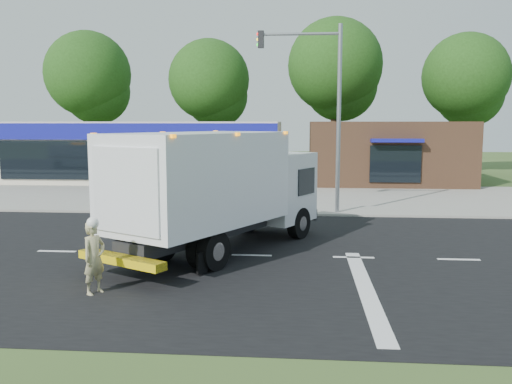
{
  "coord_description": "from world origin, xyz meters",
  "views": [
    {
      "loc": [
        1.45,
        -15.66,
        3.93
      ],
      "look_at": [
        -0.01,
        1.68,
        1.7
      ],
      "focal_mm": 38.0,
      "sensor_mm": 36.0,
      "label": 1
    }
  ],
  "objects": [
    {
      "name": "road_asphalt",
      "position": [
        0.0,
        0.0,
        0.0
      ],
      "size": [
        60.0,
        14.0,
        0.02
      ],
      "primitive_type": "cube",
      "color": "black",
      "rests_on": "ground"
    },
    {
      "name": "background_trees",
      "position": [
        -0.85,
        28.16,
        7.38
      ],
      "size": [
        36.77,
        7.39,
        12.1
      ],
      "color": "#332114",
      "rests_on": "ground"
    },
    {
      "name": "ems_box_truck",
      "position": [
        -1.04,
        0.33,
        2.12
      ],
      "size": [
        6.19,
        8.49,
        3.67
      ],
      "rotation": [
        0.0,
        0.0,
        1.07
      ],
      "color": "black",
      "rests_on": "ground"
    },
    {
      "name": "lane_markings",
      "position": [
        1.35,
        -1.35,
        0.02
      ],
      "size": [
        55.2,
        7.0,
        0.01
      ],
      "color": "silver",
      "rests_on": "road_asphalt"
    },
    {
      "name": "traffic_signal_pole",
      "position": [
        2.35,
        7.6,
        4.92
      ],
      "size": [
        3.51,
        0.25,
        8.0
      ],
      "color": "gray",
      "rests_on": "ground"
    },
    {
      "name": "brown_storefront",
      "position": [
        7.0,
        19.98,
        2.0
      ],
      "size": [
        10.0,
        6.7,
        4.0
      ],
      "color": "#382316",
      "rests_on": "ground"
    },
    {
      "name": "emergency_worker",
      "position": [
        -3.28,
        -3.88,
        0.89
      ],
      "size": [
        0.63,
        0.73,
        1.8
      ],
      "rotation": [
        0.0,
        0.0,
        1.12
      ],
      "color": "tan",
      "rests_on": "ground"
    },
    {
      "name": "ground",
      "position": [
        0.0,
        0.0,
        0.0
      ],
      "size": [
        120.0,
        120.0,
        0.0
      ],
      "primitive_type": "plane",
      "color": "#385123",
      "rests_on": "ground"
    },
    {
      "name": "parking_apron",
      "position": [
        0.0,
        14.0,
        0.01
      ],
      "size": [
        60.0,
        9.0,
        0.02
      ],
      "primitive_type": "cube",
      "color": "gray",
      "rests_on": "ground"
    },
    {
      "name": "retail_strip_mall",
      "position": [
        -9.0,
        19.93,
        2.01
      ],
      "size": [
        18.0,
        6.2,
        4.0
      ],
      "color": "beige",
      "rests_on": "ground"
    },
    {
      "name": "sidewalk",
      "position": [
        0.0,
        8.2,
        0.06
      ],
      "size": [
        60.0,
        2.4,
        0.12
      ],
      "primitive_type": "cube",
      "color": "gray",
      "rests_on": "ground"
    }
  ]
}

